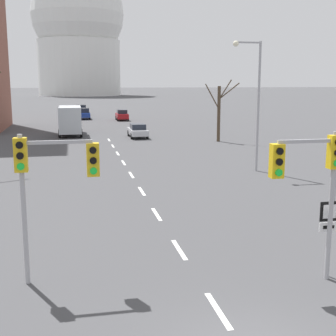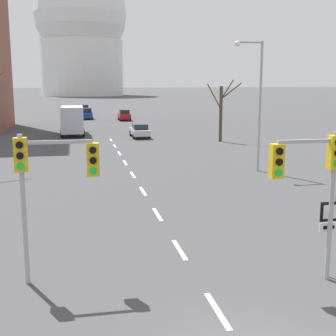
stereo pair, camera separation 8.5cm
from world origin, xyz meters
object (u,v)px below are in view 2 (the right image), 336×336
at_px(sedan_near_left, 124,115).
at_px(traffic_signal_near_left, 48,171).
at_px(traffic_signal_near_right, 313,170).
at_px(street_lamp_right, 256,93).
at_px(sedan_mid_centre, 140,130).
at_px(sedan_near_right, 87,114).
at_px(route_sign_post, 329,225).
at_px(sedan_far_left, 83,110).
at_px(delivery_truck, 72,119).

bearing_deg(sedan_near_left, traffic_signal_near_left, -98.04).
height_order(traffic_signal_near_right, street_lamp_right, street_lamp_right).
height_order(street_lamp_right, sedan_near_left, street_lamp_right).
bearing_deg(sedan_mid_centre, street_lamp_right, -76.39).
bearing_deg(street_lamp_right, sedan_near_right, 101.95).
height_order(route_sign_post, sedan_near_right, route_sign_post).
height_order(traffic_signal_near_right, sedan_near_left, traffic_signal_near_right).
xyz_separation_m(sedan_near_right, sedan_mid_centre, (4.76, -25.34, -0.10)).
bearing_deg(traffic_signal_near_right, street_lamp_right, 73.92).
distance_m(sedan_near_right, sedan_mid_centre, 25.78).
relative_size(traffic_signal_near_right, traffic_signal_near_left, 1.01).
bearing_deg(sedan_far_left, sedan_mid_centre, -81.53).
xyz_separation_m(traffic_signal_near_right, street_lamp_right, (4.75, 16.48, 1.71)).
height_order(route_sign_post, sedan_mid_centre, route_sign_post).
relative_size(sedan_mid_centre, delivery_truck, 0.60).
distance_m(sedan_far_left, delivery_truck, 30.78).
bearing_deg(street_lamp_right, sedan_far_left, 100.37).
bearing_deg(sedan_near_left, traffic_signal_near_right, -90.60).
height_order(route_sign_post, sedan_near_left, route_sign_post).
relative_size(route_sign_post, sedan_near_right, 0.54).
xyz_separation_m(sedan_near_right, sedan_far_left, (-0.34, 8.93, 0.03)).
xyz_separation_m(traffic_signal_near_left, sedan_mid_centre, (7.34, 34.78, -2.57)).
relative_size(traffic_signal_near_right, sedan_near_right, 1.01).
bearing_deg(delivery_truck, street_lamp_right, -63.42).
height_order(sedan_far_left, delivery_truck, delivery_truck).
bearing_deg(sedan_far_left, street_lamp_right, -79.63).
xyz_separation_m(traffic_signal_near_left, sedan_far_left, (2.24, 69.04, -2.43)).
bearing_deg(sedan_near_right, sedan_near_left, -33.76).
height_order(traffic_signal_near_left, street_lamp_right, street_lamp_right).
height_order(traffic_signal_near_right, sedan_near_right, traffic_signal_near_right).
bearing_deg(traffic_signal_near_left, street_lamp_right, 51.11).
height_order(route_sign_post, sedan_far_left, route_sign_post).
bearing_deg(street_lamp_right, traffic_signal_near_right, -106.08).
height_order(street_lamp_right, sedan_far_left, street_lamp_right).
relative_size(traffic_signal_near_right, sedan_near_left, 1.11).
distance_m(route_sign_post, sedan_mid_centre, 36.03).
distance_m(traffic_signal_near_right, sedan_near_left, 58.02).
distance_m(traffic_signal_near_right, sedan_far_left, 70.73).
bearing_deg(delivery_truck, sedan_mid_centre, -27.27).
bearing_deg(sedan_near_left, street_lamp_right, -84.30).
bearing_deg(traffic_signal_near_left, sedan_far_left, 88.15).
bearing_deg(traffic_signal_near_left, sedan_near_left, 81.96).
bearing_deg(sedan_near_right, street_lamp_right, -78.05).
relative_size(sedan_near_left, sedan_near_right, 0.91).
bearing_deg(route_sign_post, sedan_near_left, 90.11).
bearing_deg(street_lamp_right, traffic_signal_near_left, -128.89).
distance_m(traffic_signal_near_left, route_sign_post, 8.36).
distance_m(sedan_near_left, sedan_near_right, 6.50).
height_order(sedan_near_left, sedan_near_right, sedan_near_right).
bearing_deg(sedan_mid_centre, sedan_near_right, 100.65).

